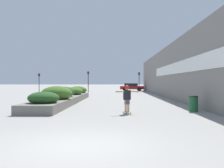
# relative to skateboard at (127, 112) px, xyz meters

# --- Properties ---
(ground_plane) EXTENTS (300.00, 300.00, 0.00)m
(ground_plane) POSITION_rel_skateboard_xyz_m (-1.57, -6.82, -0.07)
(ground_plane) COLOR gray
(building_wall_right) EXTENTS (0.67, 47.18, 5.43)m
(building_wall_right) POSITION_rel_skateboard_xyz_m (4.93, 12.48, 2.65)
(building_wall_right) COLOR gray
(building_wall_right) RESTS_ON ground_plane
(planter_box) EXTENTS (2.18, 15.42, 1.41)m
(planter_box) POSITION_rel_skateboard_xyz_m (-4.75, 6.71, 0.49)
(planter_box) COLOR slate
(planter_box) RESTS_ON ground_plane
(skateboard) EXTENTS (0.49, 0.73, 0.09)m
(skateboard) POSITION_rel_skateboard_xyz_m (0.00, 0.00, 0.00)
(skateboard) COLOR olive
(skateboard) RESTS_ON ground_plane
(skateboarder) EXTENTS (1.24, 0.64, 1.43)m
(skateboarder) POSITION_rel_skateboard_xyz_m (-0.00, -0.00, 0.89)
(skateboarder) COLOR tan
(skateboarder) RESTS_ON skateboard
(trash_bin) EXTENTS (0.52, 0.52, 0.89)m
(trash_bin) POSITION_rel_skateboard_xyz_m (3.84, 0.96, 0.38)
(trash_bin) COLOR #1E5B33
(trash_bin) RESTS_ON ground_plane
(car_leftmost) EXTENTS (3.95, 1.94, 1.49)m
(car_leftmost) POSITION_rel_skateboard_xyz_m (9.54, 31.55, 0.72)
(car_leftmost) COLOR black
(car_leftmost) RESTS_ON ground_plane
(car_center_left) EXTENTS (4.39, 2.07, 1.42)m
(car_center_left) POSITION_rel_skateboard_xyz_m (2.08, 33.15, 0.69)
(car_center_left) COLOR maroon
(car_center_left) RESTS_ON ground_plane
(traffic_light_left) EXTENTS (0.28, 0.30, 3.41)m
(traffic_light_left) POSITION_rel_skateboard_xyz_m (-5.36, 27.65, 2.26)
(traffic_light_left) COLOR black
(traffic_light_left) RESTS_ON ground_plane
(traffic_light_right) EXTENTS (0.28, 0.30, 3.28)m
(traffic_light_right) POSITION_rel_skateboard_xyz_m (3.05, 27.97, 2.18)
(traffic_light_right) COLOR black
(traffic_light_right) RESTS_ON ground_plane
(traffic_light_far_left) EXTENTS (0.28, 0.30, 3.10)m
(traffic_light_far_left) POSITION_rel_skateboard_xyz_m (-13.60, 27.83, 2.07)
(traffic_light_far_left) COLOR black
(traffic_light_far_left) RESTS_ON ground_plane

